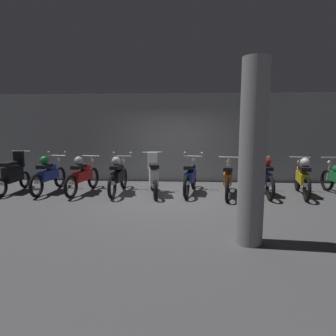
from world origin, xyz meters
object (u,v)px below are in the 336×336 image
(motorbike_slot_3, at_px, (118,175))
(support_pillar, at_px, (252,154))
(motorbike_slot_7, at_px, (264,176))
(motorbike_slot_2, at_px, (83,175))
(motorbike_slot_4, at_px, (153,176))
(motorbike_slot_1, at_px, (49,174))
(motorbike_slot_5, at_px, (190,176))
(motorbike_slot_6, at_px, (228,178))
(motorbike_slot_8, at_px, (302,177))
(motorbike_slot_0, at_px, (14,174))

(motorbike_slot_3, xyz_separation_m, support_pillar, (2.99, -3.37, 0.97))
(motorbike_slot_7, bearing_deg, support_pillar, -108.29)
(motorbike_slot_2, relative_size, motorbike_slot_7, 1.00)
(motorbike_slot_4, bearing_deg, motorbike_slot_1, 177.43)
(motorbike_slot_5, relative_size, support_pillar, 0.65)
(motorbike_slot_1, relative_size, motorbike_slot_6, 1.01)
(motorbike_slot_3, xyz_separation_m, motorbike_slot_8, (5.15, 0.02, -0.00))
(motorbike_slot_4, height_order, motorbike_slot_8, motorbike_slot_4)
(motorbike_slot_4, bearing_deg, motorbike_slot_3, 174.72)
(motorbike_slot_2, height_order, support_pillar, support_pillar)
(motorbike_slot_1, bearing_deg, motorbike_slot_0, -177.39)
(motorbike_slot_2, xyz_separation_m, motorbike_slot_6, (4.13, -0.07, -0.04))
(motorbike_slot_2, distance_m, motorbike_slot_8, 6.18)
(motorbike_slot_3, height_order, motorbike_slot_4, motorbike_slot_4)
(motorbike_slot_6, xyz_separation_m, motorbike_slot_7, (1.03, 0.15, 0.04))
(motorbike_slot_3, distance_m, support_pillar, 4.61)
(motorbike_slot_8, distance_m, support_pillar, 4.14)
(motorbike_slot_5, height_order, support_pillar, support_pillar)
(motorbike_slot_8, bearing_deg, motorbike_slot_1, 179.81)
(motorbike_slot_4, height_order, support_pillar, support_pillar)
(motorbike_slot_0, height_order, motorbike_slot_8, motorbike_slot_0)
(motorbike_slot_3, height_order, motorbike_slot_6, motorbike_slot_3)
(motorbike_slot_7, height_order, motorbike_slot_8, same)
(motorbike_slot_1, xyz_separation_m, motorbike_slot_3, (2.06, -0.04, 0.00))
(motorbike_slot_2, bearing_deg, motorbike_slot_6, -0.91)
(motorbike_slot_7, bearing_deg, motorbike_slot_1, -179.77)
(motorbike_slot_4, bearing_deg, motorbike_slot_6, 0.42)
(motorbike_slot_3, distance_m, motorbike_slot_6, 3.10)
(motorbike_slot_3, bearing_deg, motorbike_slot_8, 0.23)
(motorbike_slot_4, bearing_deg, support_pillar, -59.07)
(motorbike_slot_4, xyz_separation_m, motorbike_slot_7, (3.10, 0.16, 0.00))
(motorbike_slot_3, bearing_deg, motorbike_slot_2, -179.22)
(motorbike_slot_3, relative_size, motorbike_slot_4, 1.17)
(motorbike_slot_2, bearing_deg, motorbike_slot_0, 179.69)
(motorbike_slot_2, distance_m, motorbike_slot_7, 5.15)
(motorbike_slot_1, relative_size, motorbike_slot_7, 1.00)
(motorbike_slot_4, bearing_deg, motorbike_slot_0, 178.73)
(motorbike_slot_1, height_order, motorbike_slot_7, motorbike_slot_1)
(motorbike_slot_5, bearing_deg, motorbike_slot_3, -176.11)
(motorbike_slot_1, height_order, motorbike_slot_3, same)
(motorbike_slot_8, bearing_deg, motorbike_slot_3, -179.77)
(motorbike_slot_3, relative_size, motorbike_slot_8, 1.01)
(motorbike_slot_1, bearing_deg, motorbike_slot_8, -0.19)
(motorbike_slot_1, height_order, motorbike_slot_8, motorbike_slot_1)
(motorbike_slot_5, bearing_deg, motorbike_slot_2, -177.14)
(motorbike_slot_2, bearing_deg, support_pillar, -39.89)
(support_pillar, bearing_deg, motorbike_slot_2, 140.11)
(motorbike_slot_2, xyz_separation_m, support_pillar, (4.02, -3.36, 0.97))
(motorbike_slot_1, distance_m, support_pillar, 6.17)
(motorbike_slot_2, relative_size, motorbike_slot_8, 1.00)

